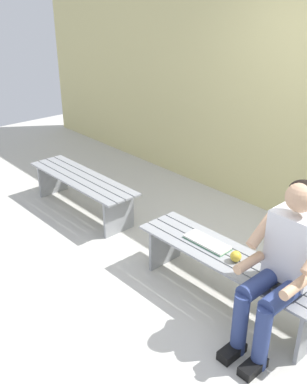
% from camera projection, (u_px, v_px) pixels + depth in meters
% --- Properties ---
extents(ground_plane, '(10.00, 7.00, 0.04)m').
position_uv_depth(ground_plane, '(55.00, 292.00, 3.69)').
color(ground_plane, beige).
extents(brick_wall, '(9.50, 0.24, 2.46)m').
position_uv_depth(brick_wall, '(305.00, 108.00, 4.41)').
color(brick_wall, '#D1C684').
rests_on(brick_wall, ground).
extents(bench_near, '(1.72, 0.45, 0.43)m').
position_uv_depth(bench_near, '(230.00, 267.00, 3.42)').
color(bench_near, gray).
rests_on(bench_near, ground).
extents(bench_far, '(1.57, 0.45, 0.43)m').
position_uv_depth(bench_far, '(82.00, 185.00, 4.87)').
color(bench_far, gray).
rests_on(bench_far, ground).
extents(person_seated, '(0.50, 0.69, 1.23)m').
position_uv_depth(person_seated, '(282.00, 263.00, 2.88)').
color(person_seated, silver).
rests_on(person_seated, ground).
extents(apple, '(0.09, 0.09, 0.09)m').
position_uv_depth(apple, '(236.00, 256.00, 3.31)').
color(apple, gold).
rests_on(apple, bench_near).
extents(book_open, '(0.41, 0.17, 0.02)m').
position_uv_depth(book_open, '(207.00, 242.00, 3.56)').
color(book_open, white).
rests_on(book_open, bench_near).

